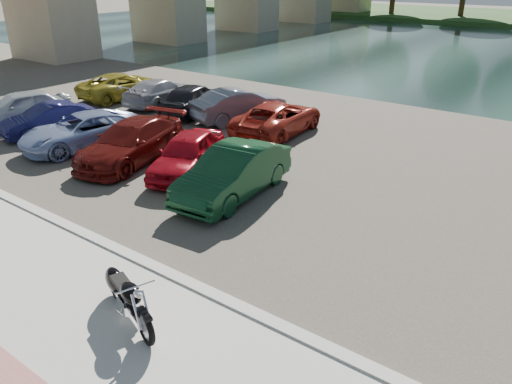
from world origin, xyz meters
TOP-DOWN VIEW (x-y plane):
  - ground at (0.00, 0.00)m, footprint 200.00×200.00m
  - promenade at (0.00, -1.00)m, footprint 60.00×6.00m
  - kerb at (0.00, 2.00)m, footprint 60.00×0.30m
  - parking_lot at (0.00, 11.00)m, footprint 60.00×18.00m
  - river at (0.00, 40.00)m, footprint 120.00×40.00m
  - motorcycle at (0.88, 0.52)m, footprint 2.25×1.07m
  - car_0 at (-13.37, 6.63)m, footprint 2.79×4.60m
  - car_1 at (-11.07, 6.51)m, footprint 2.05×3.95m
  - car_2 at (-8.46, 6.32)m, footprint 3.19×5.10m
  - car_3 at (-5.84, 6.43)m, footprint 2.96×5.16m
  - car_4 at (-3.42, 6.79)m, footprint 2.94×4.30m
  - car_5 at (-1.04, 6.28)m, footprint 1.98×4.64m
  - car_6 at (-13.59, 12.49)m, footprint 2.60×4.91m
  - car_7 at (-11.03, 12.73)m, footprint 2.37×4.60m
  - car_8 at (-8.49, 12.49)m, footprint 2.59×4.50m
  - car_9 at (-5.98, 12.81)m, footprint 2.91×4.64m
  - car_10 at (-3.49, 12.24)m, footprint 2.62×4.98m

SIDE VIEW (x-z plane):
  - ground at x=0.00m, z-range 0.00..0.00m
  - river at x=0.00m, z-range 0.00..0.00m
  - parking_lot at x=0.00m, z-range 0.00..0.04m
  - promenade at x=0.00m, z-range 0.00..0.10m
  - kerb at x=0.00m, z-range 0.00..0.14m
  - motorcycle at x=0.88m, z-range 0.04..1.09m
  - car_1 at x=-11.07m, z-range 0.04..1.28m
  - car_7 at x=-11.03m, z-range 0.04..1.32m
  - car_2 at x=-8.46m, z-range 0.04..1.35m
  - car_6 at x=-13.59m, z-range 0.04..1.36m
  - car_10 at x=-3.49m, z-range 0.04..1.37m
  - car_4 at x=-3.42m, z-range 0.04..1.40m
  - car_3 at x=-5.84m, z-range 0.04..1.45m
  - car_8 at x=-8.49m, z-range 0.04..1.48m
  - car_9 at x=-5.98m, z-range 0.04..1.48m
  - car_0 at x=-13.37m, z-range 0.04..1.50m
  - car_5 at x=-1.04m, z-range 0.04..1.53m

